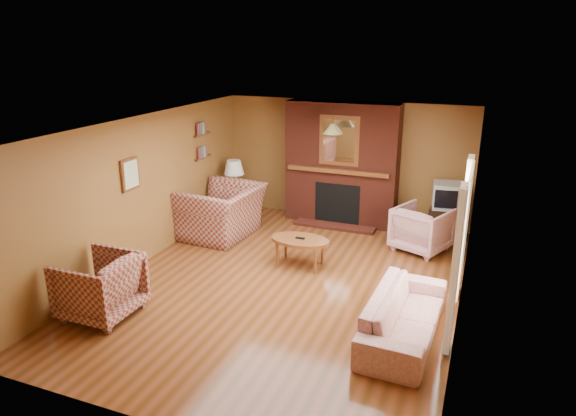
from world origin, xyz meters
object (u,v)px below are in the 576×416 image
at_px(plaid_armchair, 100,286).
at_px(crt_tv, 447,196).
at_px(fireplace, 342,165).
at_px(tv_stand, 444,223).
at_px(plaid_loveseat, 222,211).
at_px(floral_armchair, 422,229).
at_px(floral_sofa, 404,315).
at_px(coffee_table, 300,242).
at_px(table_lamp, 234,175).
at_px(side_table, 235,205).

height_order(plaid_armchair, crt_tv, crt_tv).
xyz_separation_m(fireplace, tv_stand, (2.05, -0.18, -0.88)).
height_order(plaid_loveseat, floral_armchair, plaid_loveseat).
xyz_separation_m(floral_sofa, coffee_table, (-1.92, 1.49, 0.13)).
height_order(floral_sofa, coffee_table, floral_sofa).
relative_size(plaid_loveseat, crt_tv, 2.56).
height_order(floral_sofa, table_lamp, table_lamp).
xyz_separation_m(plaid_armchair, table_lamp, (-0.15, 4.22, 0.49)).
height_order(fireplace, crt_tv, fireplace).
bearing_deg(floral_armchair, fireplace, -5.53).
bearing_deg(crt_tv, fireplace, 174.70).
bearing_deg(table_lamp, plaid_loveseat, -76.07).
bearing_deg(tv_stand, plaid_loveseat, -159.26).
xyz_separation_m(floral_sofa, crt_tv, (0.15, 3.61, 0.54)).
height_order(plaid_armchair, tv_stand, plaid_armchair).
relative_size(tv_stand, crt_tv, 1.06).
bearing_deg(plaid_loveseat, floral_sofa, 61.98).
bearing_deg(coffee_table, floral_armchair, 38.48).
bearing_deg(coffee_table, side_table, 139.51).
bearing_deg(plaid_armchair, tv_stand, 138.73).
relative_size(fireplace, table_lamp, 3.52).
relative_size(coffee_table, table_lamp, 1.42).
bearing_deg(floral_sofa, side_table, 53.23).
distance_m(plaid_loveseat, side_table, 1.06).
distance_m(plaid_loveseat, plaid_armchair, 3.21).
distance_m(plaid_armchair, crt_tv, 6.08).
bearing_deg(plaid_loveseat, fireplace, 132.86).
xyz_separation_m(plaid_armchair, tv_stand, (4.00, 4.57, -0.13)).
bearing_deg(floral_sofa, plaid_armchair, 106.37).
xyz_separation_m(table_lamp, crt_tv, (4.15, 0.34, -0.08)).
bearing_deg(plaid_loveseat, tv_stand, 112.24).
distance_m(tv_stand, crt_tv, 0.53).
distance_m(plaid_loveseat, tv_stand, 4.13).
xyz_separation_m(floral_armchair, crt_tv, (0.32, 0.73, 0.43)).
relative_size(plaid_loveseat, floral_armchair, 1.66).
height_order(plaid_loveseat, tv_stand, plaid_loveseat).
bearing_deg(plaid_loveseat, floral_armchair, 102.86).
height_order(side_table, crt_tv, crt_tv).
bearing_deg(tv_stand, floral_sofa, -90.83).
relative_size(fireplace, plaid_loveseat, 1.66).
xyz_separation_m(coffee_table, table_lamp, (-2.08, 1.78, 0.49)).
distance_m(coffee_table, table_lamp, 2.78).
bearing_deg(floral_armchair, crt_tv, -90.95).
distance_m(floral_sofa, tv_stand, 3.62).
xyz_separation_m(fireplace, side_table, (-2.10, -0.53, -0.92)).
distance_m(coffee_table, tv_stand, 2.97).
distance_m(floral_sofa, crt_tv, 3.65).
distance_m(side_table, crt_tv, 4.20).
bearing_deg(tv_stand, side_table, -173.64).
bearing_deg(floral_sofa, coffee_table, 54.65).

